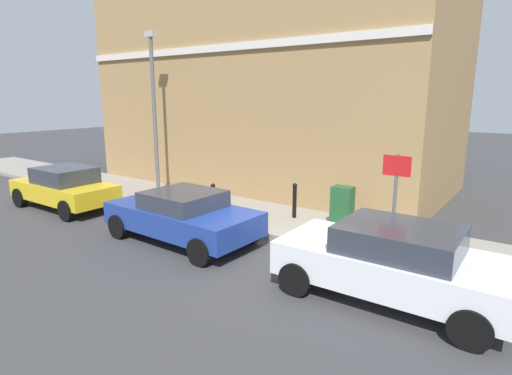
# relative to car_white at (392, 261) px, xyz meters

# --- Properties ---
(ground) EXTENTS (80.00, 80.00, 0.00)m
(ground) POSITION_rel_car_white_xyz_m (0.90, 2.63, -0.75)
(ground) COLOR #38383A
(sidewalk) EXTENTS (2.75, 30.00, 0.15)m
(sidewalk) POSITION_rel_car_white_xyz_m (2.73, 8.63, -0.67)
(sidewalk) COLOR gray
(sidewalk) RESTS_ON ground
(corner_building) EXTENTS (7.09, 13.87, 8.44)m
(corner_building) POSITION_rel_car_white_xyz_m (7.60, 7.57, 3.47)
(corner_building) COLOR #9E7A4C
(corner_building) RESTS_ON ground
(car_white) EXTENTS (1.97, 4.05, 1.42)m
(car_white) POSITION_rel_car_white_xyz_m (0.00, 0.00, 0.00)
(car_white) COLOR silver
(car_white) RESTS_ON ground
(car_blue) EXTENTS (2.06, 4.12, 1.32)m
(car_blue) POSITION_rel_car_white_xyz_m (-0.01, 5.35, -0.05)
(car_blue) COLOR navy
(car_blue) RESTS_ON ground
(car_yellow) EXTENTS (1.82, 3.93, 1.39)m
(car_yellow) POSITION_rel_car_white_xyz_m (-0.04, 10.80, -0.03)
(car_yellow) COLOR gold
(car_yellow) RESTS_ON ground
(utility_cabinet) EXTENTS (0.46, 0.61, 1.15)m
(utility_cabinet) POSITION_rel_car_white_xyz_m (2.94, 2.29, -0.07)
(utility_cabinet) COLOR #1E4C28
(utility_cabinet) RESTS_ON sidewalk
(bollard_near_cabinet) EXTENTS (0.14, 0.14, 1.04)m
(bollard_near_cabinet) POSITION_rel_car_white_xyz_m (3.04, 3.83, -0.04)
(bollard_near_cabinet) COLOR black
(bollard_near_cabinet) RESTS_ON sidewalk
(bollard_far_kerb) EXTENTS (0.14, 0.14, 1.04)m
(bollard_far_kerb) POSITION_rel_car_white_xyz_m (1.61, 5.73, -0.04)
(bollard_far_kerb) COLOR black
(bollard_far_kerb) RESTS_ON sidewalk
(street_sign) EXTENTS (0.08, 0.60, 2.30)m
(street_sign) POSITION_rel_car_white_xyz_m (1.72, 0.55, 0.91)
(street_sign) COLOR #59595B
(street_sign) RESTS_ON sidewalk
(lamppost) EXTENTS (0.20, 0.44, 5.72)m
(lamppost) POSITION_rel_car_white_xyz_m (3.03, 9.75, 2.55)
(lamppost) COLOR #59595B
(lamppost) RESTS_ON sidewalk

